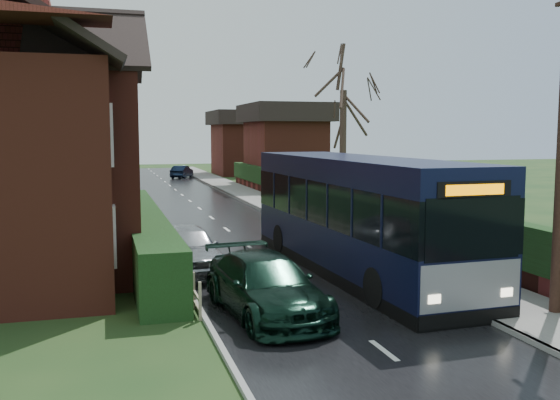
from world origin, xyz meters
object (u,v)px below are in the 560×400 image
object	(u,v)px
bus	(358,216)
bus_stop_sign	(405,224)
car_silver	(186,248)
car_green	(266,286)

from	to	relation	value
bus	bus_stop_sign	distance (m)	1.54
bus	car_silver	world-z (taller)	bus
bus_stop_sign	car_silver	bearing A→B (deg)	134.87
car_green	bus_stop_sign	world-z (taller)	bus_stop_sign
bus	car_green	world-z (taller)	bus
bus	bus_stop_sign	bearing A→B (deg)	-51.86
bus	car_green	xyz separation A→B (m)	(-3.80, -3.54, -1.05)
bus_stop_sign	car_green	bearing A→B (deg)	-174.69
car_green	bus_stop_sign	bearing A→B (deg)	20.48
car_green	bus	bearing A→B (deg)	37.14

